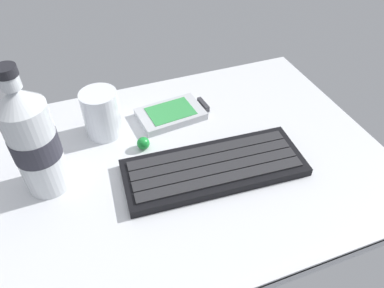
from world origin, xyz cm
name	(u,v)px	position (x,y,z in cm)	size (l,w,h in cm)	color
ground_plane	(192,162)	(0.00, -0.23, -0.99)	(64.00, 48.00, 2.80)	silver
keyboard	(214,167)	(2.24, -4.17, 0.81)	(29.64, 12.82, 1.70)	black
handheld_device	(174,113)	(0.66, 11.52, 0.73)	(13.32, 8.80, 1.50)	#B7BABF
juice_cup	(102,115)	(-12.43, 11.47, 3.91)	(6.40, 6.40, 8.50)	silver
water_bottle	(34,141)	(-22.73, 2.23, 9.01)	(6.73, 6.73, 20.80)	silver
trackball_mouse	(143,143)	(-7.00, 5.00, 1.10)	(2.20, 2.20, 2.20)	#198C33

